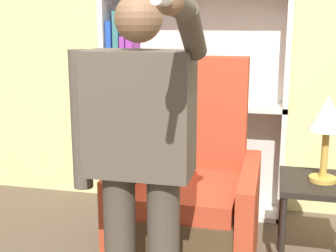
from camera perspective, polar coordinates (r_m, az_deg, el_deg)
name	(u,v)px	position (r m, az deg, el deg)	size (l,w,h in m)	color
wall_back	(223,37)	(3.78, 6.72, 10.74)	(8.00, 0.06, 2.80)	#DBCC84
bookcase	(174,104)	(3.75, 0.79, 2.65)	(1.45, 0.28, 1.76)	silver
armchair	(190,202)	(3.02, 2.70, -9.29)	(0.85, 0.85, 1.30)	#4C3823
person_standing	(139,155)	(2.08, -3.53, -3.58)	(0.61, 0.78, 1.64)	#473D33
side_table	(321,195)	(2.99, 18.20, -8.01)	(0.50, 0.50, 0.59)	black
table_lamp	(327,118)	(2.86, 18.86, 0.88)	(0.22, 0.22, 0.52)	gold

